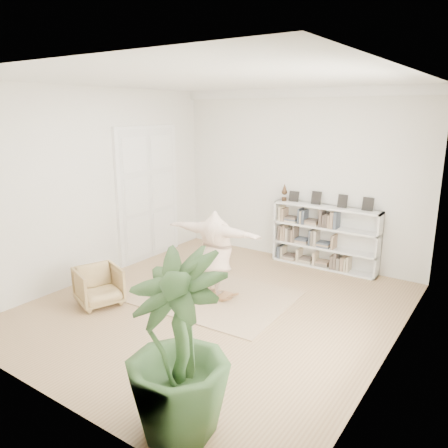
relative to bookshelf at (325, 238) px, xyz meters
The scene contains 9 objects.
floor 2.98m from the bookshelf, 104.79° to the right, with size 6.00×6.00×0.00m, color #916D4A.
room_shell 2.97m from the bookshelf, behind, with size 6.00×6.00×6.00m.
doors 3.84m from the bookshelf, 156.24° to the right, with size 0.09×1.78×2.92m.
bookshelf is the anchor object (origin of this frame).
armchair 4.54m from the bookshelf, 122.50° to the right, with size 0.69×0.71×0.64m, color tan.
rug 2.77m from the bookshelf, 110.70° to the right, with size 2.50×2.00×0.02m, color tan.
rocker_board 2.75m from the bookshelf, 110.70° to the right, with size 0.54×0.34×0.11m.
person 2.71m from the bookshelf, 110.70° to the right, with size 1.80×0.49×1.46m, color beige.
houseplant 5.41m from the bookshelf, 83.54° to the right, with size 1.06×1.06×1.89m, color #34562B.
Camera 1 is at (3.88, -5.44, 3.17)m, focal length 35.00 mm.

